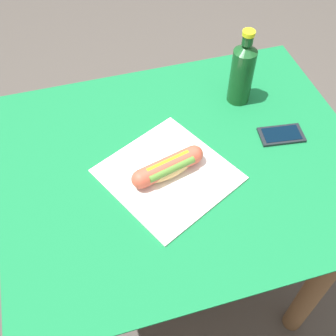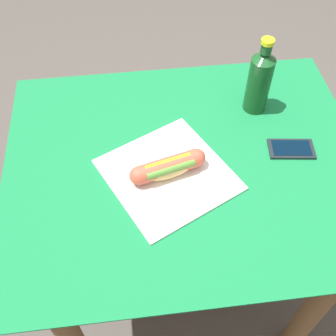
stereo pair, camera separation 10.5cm
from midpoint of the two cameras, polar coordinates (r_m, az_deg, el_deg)
ground_plane at (r=1.78m, az=-0.34°, el=-15.29°), size 6.00×6.00×0.00m
dining_table at (r=1.24m, az=-0.47°, el=-4.01°), size 0.97×0.79×0.78m
paper_wrapper at (r=1.07m, az=-2.80°, el=-1.08°), size 0.39×0.40×0.01m
hot_dog at (r=1.04m, az=-2.84°, el=-0.06°), size 0.20×0.09×0.05m
cell_phone at (r=1.19m, az=12.94°, el=4.33°), size 0.13×0.08×0.01m
soda_bottle at (r=1.22m, az=7.71°, el=12.88°), size 0.07×0.07×0.23m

